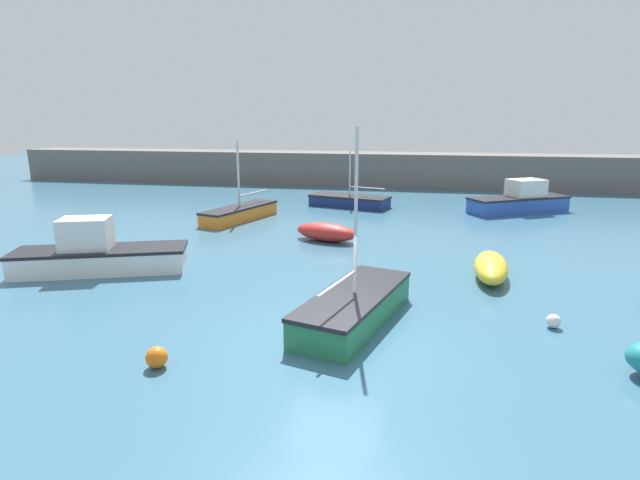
{
  "coord_description": "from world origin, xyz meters",
  "views": [
    {
      "loc": [
        1.9,
        -11.71,
        5.61
      ],
      "look_at": [
        -1.82,
        7.52,
        0.77
      ],
      "focal_mm": 28.0,
      "sensor_mm": 36.0,
      "label": 1
    }
  ],
  "objects_px": {
    "open_tender_yellow": "(326,232)",
    "motorboat_grey_hull": "(98,254)",
    "sailboat_tall_mast": "(354,306)",
    "sailboat_twin_hulled": "(240,213)",
    "sailboat_short_mast": "(349,201)",
    "mooring_buoy_orange": "(157,357)",
    "rowboat_white_midwater": "(491,267)",
    "motorboat_with_cabin": "(520,201)",
    "mooring_buoy_white": "(553,321)"
  },
  "relations": [
    {
      "from": "sailboat_short_mast",
      "to": "open_tender_yellow",
      "type": "distance_m",
      "value": 9.29
    },
    {
      "from": "sailboat_tall_mast",
      "to": "motorboat_with_cabin",
      "type": "bearing_deg",
      "value": -7.12
    },
    {
      "from": "mooring_buoy_orange",
      "to": "mooring_buoy_white",
      "type": "distance_m",
      "value": 10.37
    },
    {
      "from": "motorboat_with_cabin",
      "to": "sailboat_twin_hulled",
      "type": "bearing_deg",
      "value": -10.96
    },
    {
      "from": "motorboat_with_cabin",
      "to": "open_tender_yellow",
      "type": "relative_size",
      "value": 1.93
    },
    {
      "from": "sailboat_tall_mast",
      "to": "sailboat_short_mast",
      "type": "bearing_deg",
      "value": 23.72
    },
    {
      "from": "sailboat_tall_mast",
      "to": "sailboat_twin_hulled",
      "type": "distance_m",
      "value": 15.33
    },
    {
      "from": "motorboat_grey_hull",
      "to": "mooring_buoy_orange",
      "type": "bearing_deg",
      "value": -67.72
    },
    {
      "from": "mooring_buoy_orange",
      "to": "sailboat_short_mast",
      "type": "bearing_deg",
      "value": 86.07
    },
    {
      "from": "motorboat_with_cabin",
      "to": "mooring_buoy_white",
      "type": "xyz_separation_m",
      "value": [
        -2.35,
        -17.85,
        -0.51
      ]
    },
    {
      "from": "mooring_buoy_orange",
      "to": "mooring_buoy_white",
      "type": "xyz_separation_m",
      "value": [
        9.52,
        4.11,
        -0.06
      ]
    },
    {
      "from": "sailboat_short_mast",
      "to": "sailboat_twin_hulled",
      "type": "xyz_separation_m",
      "value": [
        -5.45,
        -5.41,
        0.04
      ]
    },
    {
      "from": "motorboat_with_cabin",
      "to": "mooring_buoy_orange",
      "type": "distance_m",
      "value": 24.96
    },
    {
      "from": "sailboat_tall_mast",
      "to": "rowboat_white_midwater",
      "type": "distance_m",
      "value": 6.45
    },
    {
      "from": "open_tender_yellow",
      "to": "motorboat_with_cabin",
      "type": "bearing_deg",
      "value": 60.26
    },
    {
      "from": "rowboat_white_midwater",
      "to": "motorboat_grey_hull",
      "type": "xyz_separation_m",
      "value": [
        -14.22,
        -1.93,
        0.25
      ]
    },
    {
      "from": "motorboat_grey_hull",
      "to": "mooring_buoy_white",
      "type": "height_order",
      "value": "motorboat_grey_hull"
    },
    {
      "from": "motorboat_grey_hull",
      "to": "mooring_buoy_orange",
      "type": "distance_m",
      "value": 8.63
    },
    {
      "from": "sailboat_short_mast",
      "to": "open_tender_yellow",
      "type": "height_order",
      "value": "sailboat_short_mast"
    },
    {
      "from": "sailboat_twin_hulled",
      "to": "mooring_buoy_orange",
      "type": "height_order",
      "value": "sailboat_twin_hulled"
    },
    {
      "from": "rowboat_white_midwater",
      "to": "motorboat_with_cabin",
      "type": "height_order",
      "value": "motorboat_with_cabin"
    },
    {
      "from": "sailboat_short_mast",
      "to": "motorboat_with_cabin",
      "type": "height_order",
      "value": "sailboat_short_mast"
    },
    {
      "from": "motorboat_grey_hull",
      "to": "open_tender_yellow",
      "type": "relative_size",
      "value": 1.95
    },
    {
      "from": "mooring_buoy_white",
      "to": "sailboat_tall_mast",
      "type": "bearing_deg",
      "value": -173.5
    },
    {
      "from": "rowboat_white_midwater",
      "to": "sailboat_twin_hulled",
      "type": "xyz_separation_m",
      "value": [
        -12.36,
        8.23,
        0.0
      ]
    },
    {
      "from": "motorboat_with_cabin",
      "to": "mooring_buoy_orange",
      "type": "relative_size",
      "value": 12.57
    },
    {
      "from": "mooring_buoy_orange",
      "to": "mooring_buoy_white",
      "type": "height_order",
      "value": "mooring_buoy_orange"
    },
    {
      "from": "rowboat_white_midwater",
      "to": "open_tender_yellow",
      "type": "bearing_deg",
      "value": 62.41
    },
    {
      "from": "sailboat_twin_hulled",
      "to": "open_tender_yellow",
      "type": "distance_m",
      "value": 6.82
    },
    {
      "from": "sailboat_short_mast",
      "to": "motorboat_grey_hull",
      "type": "relative_size",
      "value": 0.85
    },
    {
      "from": "sailboat_tall_mast",
      "to": "motorboat_with_cabin",
      "type": "height_order",
      "value": "sailboat_tall_mast"
    },
    {
      "from": "sailboat_twin_hulled",
      "to": "mooring_buoy_orange",
      "type": "distance_m",
      "value": 16.99
    },
    {
      "from": "sailboat_tall_mast",
      "to": "rowboat_white_midwater",
      "type": "relative_size",
      "value": 1.53
    },
    {
      "from": "open_tender_yellow",
      "to": "mooring_buoy_orange",
      "type": "distance_m",
      "value": 12.77
    },
    {
      "from": "rowboat_white_midwater",
      "to": "open_tender_yellow",
      "type": "relative_size",
      "value": 1.07
    },
    {
      "from": "rowboat_white_midwater",
      "to": "motorboat_with_cabin",
      "type": "relative_size",
      "value": 0.55
    },
    {
      "from": "sailboat_twin_hulled",
      "to": "mooring_buoy_orange",
      "type": "bearing_deg",
      "value": 31.34
    },
    {
      "from": "sailboat_twin_hulled",
      "to": "motorboat_grey_hull",
      "type": "bearing_deg",
      "value": 7.54
    },
    {
      "from": "sailboat_tall_mast",
      "to": "motorboat_grey_hull",
      "type": "relative_size",
      "value": 0.84
    },
    {
      "from": "open_tender_yellow",
      "to": "motorboat_grey_hull",
      "type": "bearing_deg",
      "value": -122.0
    },
    {
      "from": "rowboat_white_midwater",
      "to": "sailboat_twin_hulled",
      "type": "relative_size",
      "value": 0.63
    },
    {
      "from": "sailboat_short_mast",
      "to": "rowboat_white_midwater",
      "type": "relative_size",
      "value": 1.54
    },
    {
      "from": "motorboat_grey_hull",
      "to": "mooring_buoy_orange",
      "type": "relative_size",
      "value": 12.66
    },
    {
      "from": "rowboat_white_midwater",
      "to": "motorboat_with_cabin",
      "type": "bearing_deg",
      "value": -8.96
    },
    {
      "from": "mooring_buoy_orange",
      "to": "sailboat_twin_hulled",
      "type": "bearing_deg",
      "value": 103.43
    },
    {
      "from": "sailboat_short_mast",
      "to": "sailboat_twin_hulled",
      "type": "distance_m",
      "value": 7.68
    },
    {
      "from": "motorboat_grey_hull",
      "to": "mooring_buoy_white",
      "type": "distance_m",
      "value": 15.5
    },
    {
      "from": "rowboat_white_midwater",
      "to": "mooring_buoy_orange",
      "type": "bearing_deg",
      "value": 139.84
    },
    {
      "from": "motorboat_with_cabin",
      "to": "mooring_buoy_white",
      "type": "bearing_deg",
      "value": 52.6
    },
    {
      "from": "motorboat_grey_hull",
      "to": "mooring_buoy_orange",
      "type": "xyz_separation_m",
      "value": [
        5.8,
        -6.37,
        -0.41
      ]
    }
  ]
}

